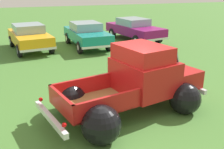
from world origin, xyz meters
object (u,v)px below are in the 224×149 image
show_car_1 (30,36)px  show_car_3 (134,28)px  vintage_pickup_truck (137,85)px  show_car_2 (87,34)px

show_car_1 → show_car_3: size_ratio=0.91×
vintage_pickup_truck → show_car_1: vintage_pickup_truck is taller
vintage_pickup_truck → show_car_1: (-2.49, 8.87, 0.02)m
vintage_pickup_truck → show_car_2: bearing=72.4°
show_car_1 → show_car_3: bearing=85.9°
vintage_pickup_truck → show_car_2: size_ratio=1.12×
show_car_2 → show_car_3: (3.43, 0.80, 0.00)m
vintage_pickup_truck → show_car_1: size_ratio=1.12×
show_car_2 → show_car_3: size_ratio=0.91×
vintage_pickup_truck → show_car_3: size_ratio=1.02×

